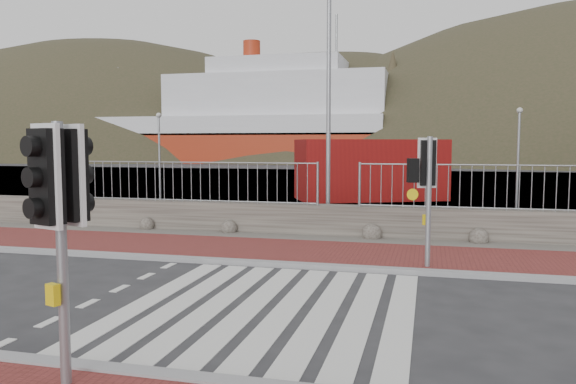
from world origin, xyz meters
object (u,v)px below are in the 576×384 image
(ferry, at_px, (234,124))
(traffic_signal_far, at_px, (427,174))
(shipping_container, at_px, (370,170))
(streetlight, at_px, (333,91))
(traffic_signal_near, at_px, (60,199))

(ferry, bearing_deg, traffic_signal_far, -67.19)
(traffic_signal_far, height_order, shipping_container, shipping_container)
(shipping_container, bearing_deg, ferry, 91.83)
(traffic_signal_far, xyz_separation_m, streetlight, (-2.79, 4.62, 2.20))
(ferry, height_order, streetlight, ferry)
(streetlight, bearing_deg, ferry, 116.48)
(ferry, relative_size, streetlight, 6.65)
(traffic_signal_near, distance_m, shipping_container, 21.76)
(traffic_signal_near, bearing_deg, ferry, 126.55)
(ferry, relative_size, traffic_signal_far, 17.75)
(traffic_signal_far, relative_size, shipping_container, 0.41)
(ferry, xyz_separation_m, streetlight, (24.31, -59.81, -1.13))
(ferry, distance_m, traffic_signal_near, 75.16)
(traffic_signal_far, distance_m, streetlight, 5.83)
(traffic_signal_near, relative_size, streetlight, 0.39)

